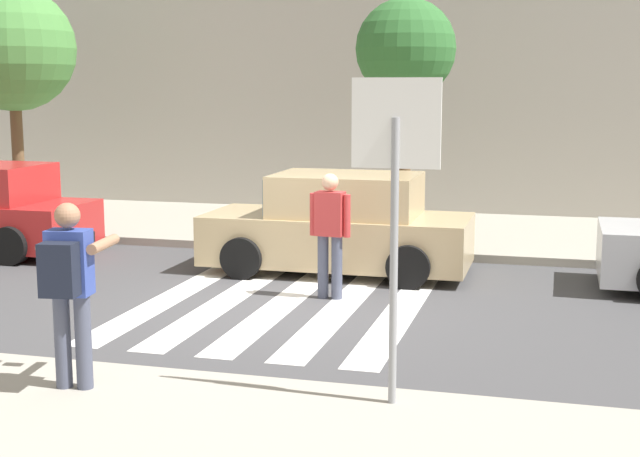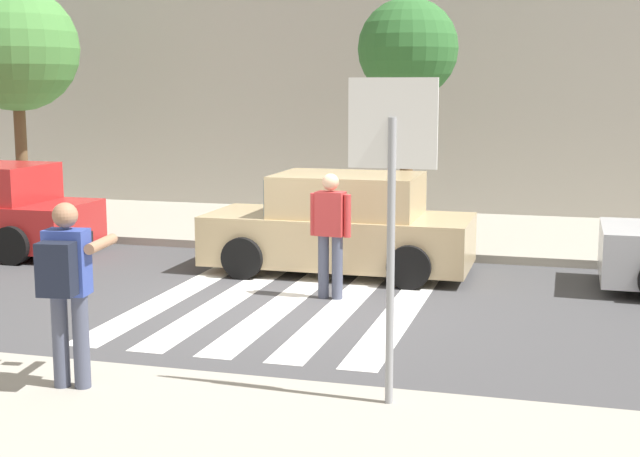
{
  "view_description": "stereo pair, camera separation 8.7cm",
  "coord_description": "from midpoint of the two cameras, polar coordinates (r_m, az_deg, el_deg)",
  "views": [
    {
      "loc": [
        3.51,
        -10.98,
        2.91
      ],
      "look_at": [
        0.6,
        -0.2,
        1.1
      ],
      "focal_mm": 50.0,
      "sensor_mm": 36.0,
      "label": 1
    },
    {
      "loc": [
        3.59,
        -10.96,
        2.91
      ],
      "look_at": [
        0.6,
        -0.2,
        1.1
      ],
      "focal_mm": 50.0,
      "sensor_mm": 36.0,
      "label": 2
    }
  ],
  "objects": [
    {
      "name": "building_facade_far",
      "position": [
        21.67,
        5.75,
        10.71
      ],
      "size": [
        56.0,
        4.0,
        6.99
      ],
      "primitive_type": "cube",
      "color": "#ADA89E",
      "rests_on": "ground"
    },
    {
      "name": "photographer_with_backpack",
      "position": [
        8.38,
        -16.05,
        -3.16
      ],
      "size": [
        0.65,
        0.89,
        1.72
      ],
      "color": "#474C60",
      "rests_on": "sidewalk_near"
    },
    {
      "name": "street_tree_center",
      "position": [
        16.31,
        5.36,
        11.21
      ],
      "size": [
        1.8,
        1.8,
        4.31
      ],
      "color": "brown",
      "rests_on": "sidewalk_far"
    },
    {
      "name": "crosswalk_stripe_2",
      "position": [
        12.08,
        -2.47,
        -4.73
      ],
      "size": [
        0.44,
        5.2,
        0.01
      ],
      "primitive_type": "cube",
      "color": "silver",
      "rests_on": "ground"
    },
    {
      "name": "stop_sign",
      "position": [
        7.57,
        4.52,
        3.83
      ],
      "size": [
        0.76,
        0.08,
        2.83
      ],
      "color": "gray",
      "rests_on": "sidewalk_near"
    },
    {
      "name": "crosswalk_stripe_1",
      "position": [
        12.34,
        -6.03,
        -4.47
      ],
      "size": [
        0.44,
        5.2,
        0.01
      ],
      "primitive_type": "cube",
      "color": "silver",
      "rests_on": "ground"
    },
    {
      "name": "street_tree_west",
      "position": [
        19.22,
        -19.21,
        10.77
      ],
      "size": [
        2.51,
        2.51,
        4.74
      ],
      "color": "brown",
      "rests_on": "sidewalk_far"
    },
    {
      "name": "pedestrian_crossing",
      "position": [
        12.09,
        0.44,
        -0.01
      ],
      "size": [
        0.58,
        0.27,
        1.72
      ],
      "color": "#474C60",
      "rests_on": "ground"
    },
    {
      "name": "parked_car_tan",
      "position": [
        13.85,
        1.09,
        0.13
      ],
      "size": [
        4.1,
        1.92,
        1.55
      ],
      "color": "tan",
      "rests_on": "ground"
    },
    {
      "name": "crosswalk_stripe_0",
      "position": [
        12.64,
        -9.42,
        -4.21
      ],
      "size": [
        0.44,
        5.2,
        0.01
      ],
      "primitive_type": "cube",
      "color": "silver",
      "rests_on": "ground"
    },
    {
      "name": "crosswalk_stripe_4",
      "position": [
        11.71,
        5.05,
        -5.2
      ],
      "size": [
        0.44,
        5.2,
        0.01
      ],
      "primitive_type": "cube",
      "color": "silver",
      "rests_on": "ground"
    },
    {
      "name": "ground_plane",
      "position": [
        11.89,
        -2.76,
        -4.97
      ],
      "size": [
        120.0,
        120.0,
        0.0
      ],
      "primitive_type": "plane",
      "color": "#424244"
    },
    {
      "name": "crosswalk_stripe_3",
      "position": [
        11.87,
        1.23,
        -4.97
      ],
      "size": [
        0.44,
        5.2,
        0.01
      ],
      "primitive_type": "cube",
      "color": "silver",
      "rests_on": "ground"
    },
    {
      "name": "sidewalk_far",
      "position": [
        17.57,
        3.23,
        -0.11
      ],
      "size": [
        60.0,
        4.8,
        0.14
      ],
      "primitive_type": "cube",
      "color": "#9E998C",
      "rests_on": "ground"
    }
  ]
}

